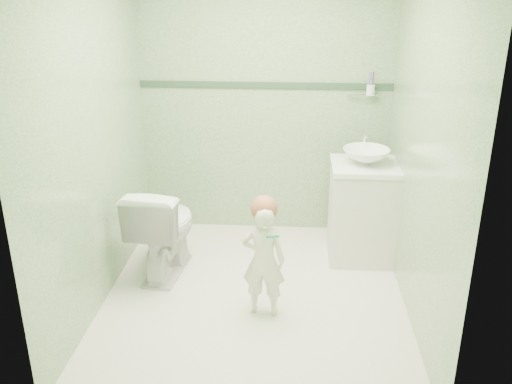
{
  "coord_description": "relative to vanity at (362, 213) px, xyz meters",
  "views": [
    {
      "loc": [
        0.26,
        -3.57,
        2.24
      ],
      "look_at": [
        0.0,
        0.15,
        0.78
      ],
      "focal_mm": 39.03,
      "sensor_mm": 36.0,
      "label": 1
    }
  ],
  "objects": [
    {
      "name": "teal_toothbrush",
      "position": [
        -0.7,
        -1.03,
        0.27
      ],
      "size": [
        0.11,
        0.14,
        0.08
      ],
      "color": "#148566",
      "rests_on": "toddler"
    },
    {
      "name": "vanity",
      "position": [
        0.0,
        0.0,
        0.0
      ],
      "size": [
        0.52,
        0.5,
        0.8
      ],
      "primitive_type": "cube",
      "color": "silver",
      "rests_on": "ground"
    },
    {
      "name": "faucet",
      "position": [
        0.0,
        0.19,
        0.57
      ],
      "size": [
        0.03,
        0.13,
        0.18
      ],
      "color": "silver",
      "rests_on": "counter"
    },
    {
      "name": "cup_holder",
      "position": [
        0.05,
        0.48,
        0.93
      ],
      "size": [
        0.26,
        0.07,
        0.21
      ],
      "color": "silver",
      "rests_on": "room_shell"
    },
    {
      "name": "toddler",
      "position": [
        -0.76,
        -0.9,
        0.01
      ],
      "size": [
        0.32,
        0.23,
        0.82
      ],
      "primitive_type": "imported",
      "rotation": [
        0.0,
        0.0,
        3.04
      ],
      "color": "white",
      "rests_on": "ground"
    },
    {
      "name": "counter",
      "position": [
        0.0,
        0.0,
        0.41
      ],
      "size": [
        0.54,
        0.52,
        0.04
      ],
      "primitive_type": "cube",
      "color": "white",
      "rests_on": "vanity"
    },
    {
      "name": "trim_stripe",
      "position": [
        -0.84,
        0.54,
        0.95
      ],
      "size": [
        2.2,
        0.02,
        0.05
      ],
      "primitive_type": "cube",
      "color": "#2D4734",
      "rests_on": "room_shell"
    },
    {
      "name": "room_shell",
      "position": [
        -0.84,
        -0.7,
        0.8
      ],
      "size": [
        2.5,
        2.54,
        2.4
      ],
      "color": "gray",
      "rests_on": "ground"
    },
    {
      "name": "ground",
      "position": [
        -0.84,
        -0.7,
        -0.4
      ],
      "size": [
        2.5,
        2.5,
        0.0
      ],
      "primitive_type": "plane",
      "color": "white",
      "rests_on": "ground"
    },
    {
      "name": "toilet",
      "position": [
        -1.58,
        -0.36,
        -0.02
      ],
      "size": [
        0.5,
        0.79,
        0.76
      ],
      "primitive_type": "imported",
      "rotation": [
        0.0,
        0.0,
        3.03
      ],
      "color": "white",
      "rests_on": "ground"
    },
    {
      "name": "hair_cap",
      "position": [
        -0.76,
        -0.87,
        0.39
      ],
      "size": [
        0.18,
        0.18,
        0.18
      ],
      "primitive_type": "sphere",
      "color": "#A75B3E",
      "rests_on": "toddler"
    },
    {
      "name": "basin",
      "position": [
        0.0,
        0.0,
        0.49
      ],
      "size": [
        0.37,
        0.37,
        0.13
      ],
      "primitive_type": "imported",
      "color": "white",
      "rests_on": "counter"
    }
  ]
}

